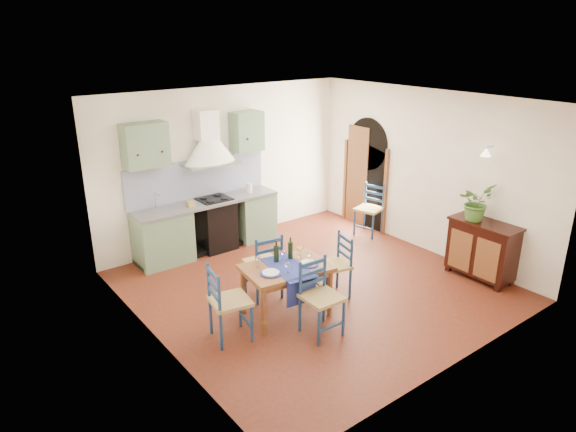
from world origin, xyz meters
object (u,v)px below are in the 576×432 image
object	(u,v)px
dining_table	(287,272)
sideboard	(482,248)
chair_near	(320,297)
potted_plant	(476,202)

from	to	relation	value
dining_table	sideboard	xyz separation A→B (m)	(3.09, -0.96, -0.14)
chair_near	dining_table	bearing A→B (deg)	96.30
sideboard	potted_plant	xyz separation A→B (m)	(-0.05, 0.18, 0.72)
dining_table	potted_plant	world-z (taller)	potted_plant
sideboard	potted_plant	world-z (taller)	potted_plant
chair_near	sideboard	size ratio (longest dim) A/B	0.94
sideboard	potted_plant	distance (m)	0.74
dining_table	sideboard	distance (m)	3.24
dining_table	chair_near	xyz separation A→B (m)	(0.07, -0.61, -0.13)
sideboard	potted_plant	size ratio (longest dim) A/B	1.81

